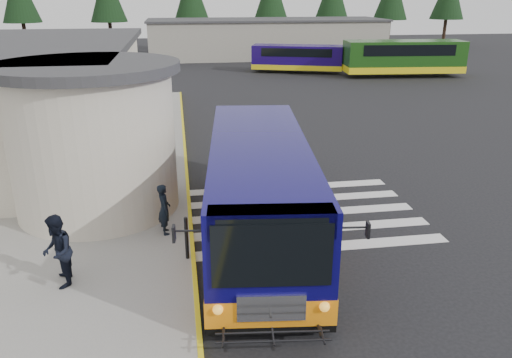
{
  "coord_description": "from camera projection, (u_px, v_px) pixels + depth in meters",
  "views": [
    {
      "loc": [
        -4.21,
        -15.62,
        6.94
      ],
      "look_at": [
        -1.84,
        -0.5,
        1.21
      ],
      "focal_mm": 35.0,
      "sensor_mm": 36.0,
      "label": 1
    }
  ],
  "objects": [
    {
      "name": "far_bus_b",
      "position": [
        403.0,
        57.0,
        43.45
      ],
      "size": [
        10.45,
        3.75,
        2.64
      ],
      "rotation": [
        0.0,
        0.0,
        1.48
      ],
      "color": "#194312",
      "rests_on": "ground"
    },
    {
      "name": "transit_bus",
      "position": [
        259.0,
        194.0,
        14.53
      ],
      "size": [
        4.37,
        10.84,
        2.99
      ],
      "rotation": [
        0.0,
        0.0,
        -0.11
      ],
      "color": "#0B0651",
      "rests_on": "ground"
    },
    {
      "name": "sidewalk",
      "position": [
        61.0,
        176.0,
        19.87
      ],
      "size": [
        10.0,
        34.0,
        0.15
      ],
      "primitive_type": "cube",
      "color": "gray",
      "rests_on": "ground"
    },
    {
      "name": "curb_strip",
      "position": [
        186.0,
        170.0,
        20.58
      ],
      "size": [
        0.12,
        34.0,
        0.16
      ],
      "primitive_type": "cube",
      "color": "yellow",
      "rests_on": "ground"
    },
    {
      "name": "depot_building",
      "position": [
        266.0,
        38.0,
        56.49
      ],
      "size": [
        26.4,
        8.4,
        4.2
      ],
      "color": "gray",
      "rests_on": "ground"
    },
    {
      "name": "ground",
      "position": [
        306.0,
        203.0,
        17.5
      ],
      "size": [
        140.0,
        140.0,
        0.0
      ],
      "primitive_type": "plane",
      "color": "black",
      "rests_on": "ground"
    },
    {
      "name": "pedestrian_b",
      "position": [
        57.0,
        251.0,
        12.05
      ],
      "size": [
        0.84,
        1.0,
        1.85
      ],
      "primitive_type": "imported",
      "rotation": [
        0.0,
        0.0,
        -1.41
      ],
      "color": "black",
      "rests_on": "sidewalk"
    },
    {
      "name": "pedestrian_a",
      "position": [
        164.0,
        209.0,
        14.77
      ],
      "size": [
        0.45,
        0.62,
        1.56
      ],
      "primitive_type": "imported",
      "rotation": [
        0.0,
        0.0,
        1.72
      ],
      "color": "black",
      "rests_on": "sidewalk"
    },
    {
      "name": "far_bus_a",
      "position": [
        297.0,
        57.0,
        45.76
      ],
      "size": [
        8.5,
        4.79,
        2.11
      ],
      "rotation": [
        0.0,
        0.0,
        1.25
      ],
      "color": "#180753",
      "rests_on": "ground"
    },
    {
      "name": "station_building",
      "position": [
        23.0,
        101.0,
        21.42
      ],
      "size": [
        12.7,
        18.7,
        4.8
      ],
      "color": "beige",
      "rests_on": "ground"
    },
    {
      "name": "crosswalk",
      "position": [
        297.0,
        214.0,
        16.68
      ],
      "size": [
        8.0,
        5.35,
        0.01
      ],
      "color": "silver",
      "rests_on": "ground"
    },
    {
      "name": "bollard",
      "position": [
        187.0,
        238.0,
        13.4
      ],
      "size": [
        0.1,
        0.1,
        1.21
      ],
      "primitive_type": "cylinder",
      "color": "black",
      "rests_on": "sidewalk"
    }
  ]
}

